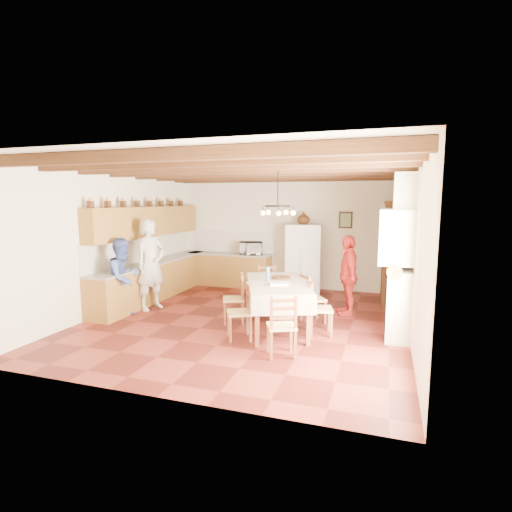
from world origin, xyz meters
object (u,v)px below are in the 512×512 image
Objects in this scene: person_woman_blue at (124,278)px; chair_end_near at (282,325)px; hutch at (395,254)px; person_woman_red at (348,275)px; chair_end_far at (268,288)px; person_man at (151,264)px; chair_left_near at (239,311)px; microwave at (251,248)px; chair_left_far at (233,298)px; dining_table at (277,287)px; refrigerator at (303,258)px; chair_right_far at (313,298)px; chair_right_near at (321,308)px.

chair_end_near is at bearing -95.86° from person_woman_blue.
hutch is 1.42× the size of person_woman_red.
chair_end_far is 0.49× the size of person_man.
chair_left_near is 1.60× the size of microwave.
microwave is at bearing -89.84° from chair_end_near.
chair_left_near and chair_left_far have the same top height.
microwave is (-1.61, 3.25, 0.27)m from dining_table.
dining_table is 1.32m from chair_end_far.
dining_table is 3.63m from microwave.
refrigerator is 0.78× the size of dining_table.
chair_end_near is (0.87, -0.50, 0.00)m from chair_left_near.
hutch is at bearing -30.63° from microwave.
chair_left_near is 2.79m from person_man.
chair_left_far is 2.41m from person_woman_red.
hutch is 3.26m from dining_table.
chair_right_far is 0.49× the size of person_man.
refrigerator is 2.67m from chair_right_far.
chair_right_far is at bearing -56.16° from chair_end_far.
hutch is at bearing -23.72° from refrigerator.
hutch reaches higher than microwave.
person_woman_blue is 4.55m from person_woman_red.
person_woman_blue reaches higher than chair_right_far.
chair_end_near is at bearing -71.80° from dining_table.
refrigerator is at bearing 142.96° from chair_left_far.
chair_end_far is at bearing -81.31° from microwave.
chair_end_near is 0.58× the size of person_woman_red.
person_man is 0.74m from person_woman_blue.
chair_right_far is (1.03, 1.31, 0.00)m from chair_left_near.
chair_right_far is 1.22m from chair_end_far.
person_man is at bearing -143.03° from chair_left_near.
chair_right_far is at bearing 46.93° from dining_table.
chair_right_near is 4.14m from microwave.
person_man reaches higher than chair_left_far.
hutch is at bearing -137.98° from chair_end_near.
chair_end_near is at bearing 21.24° from chair_left_far.
hutch reaches higher than refrigerator.
chair_left_far is at bearing -111.56° from refrigerator.
person_man is at bearing -94.20° from person_woman_red.
person_woman_red reaches higher than chair_end_far.
chair_end_far is (-0.91, 2.39, 0.00)m from chair_end_near.
chair_left_far is at bearing -75.29° from person_woman_red.
chair_right_near and chair_end_far have the same top height.
person_man is (-3.76, 0.54, 0.50)m from chair_right_near.
dining_table is 2.34× the size of chair_end_near.
hutch is at bearing -40.14° from chair_right_near.
chair_left_far is 0.58× the size of person_woman_red.
person_man is at bearing 67.43° from chair_right_near.
person_man reaches higher than person_woman_blue.
chair_left_far is 1.00× the size of chair_right_near.
person_woman_red is at bearing -58.23° from person_man.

